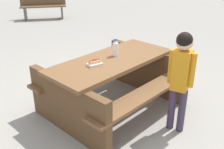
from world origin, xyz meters
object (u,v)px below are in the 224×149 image
soda_bottle (115,48)px  park_bench_near (43,5)px  picnic_table (112,80)px  child_in_coat (181,71)px  hotdog_tray (95,63)px

soda_bottle → park_bench_near: 6.11m
picnic_table → park_bench_near: bearing=-111.2°
picnic_table → park_bench_near: park_bench_near is taller
child_in_coat → picnic_table: bearing=-76.0°
hotdog_tray → picnic_table: bearing=-178.7°
child_in_coat → park_bench_near: bearing=-106.8°
soda_bottle → hotdog_tray: (0.43, 0.07, -0.08)m
picnic_table → hotdog_tray: hotdog_tray is taller
park_bench_near → soda_bottle: bearing=69.6°
picnic_table → hotdog_tray: (0.31, 0.01, 0.34)m
soda_bottle → park_bench_near: (-2.12, -5.72, -0.41)m
soda_bottle → hotdog_tray: size_ratio=1.22×
picnic_table → soda_bottle: size_ratio=7.83×
soda_bottle → child_in_coat: child_in_coat is taller
hotdog_tray → child_in_coat: 1.06m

